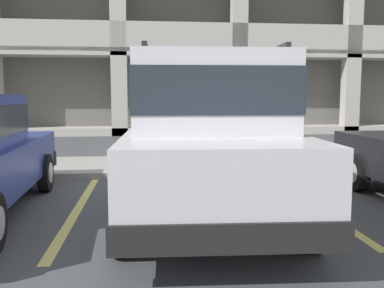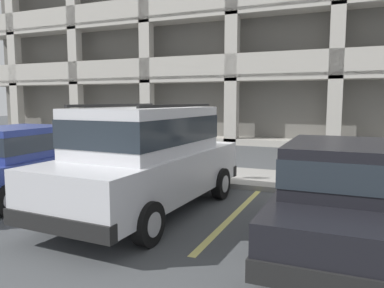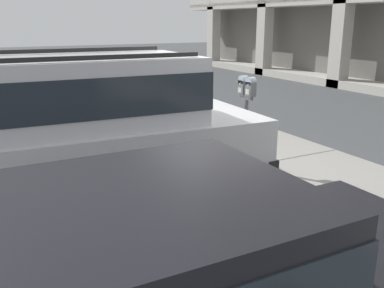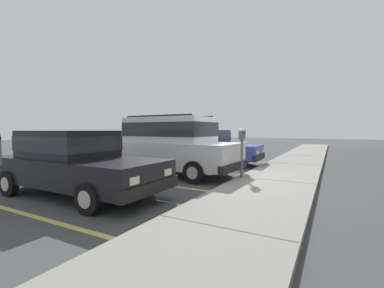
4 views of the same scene
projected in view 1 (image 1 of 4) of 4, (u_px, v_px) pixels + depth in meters
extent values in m
cube|color=#444749|center=(185.00, 183.00, 7.75)|extent=(80.00, 80.00, 0.10)
cube|color=gray|center=(179.00, 165.00, 9.03)|extent=(40.00, 2.20, 0.12)
cube|color=#606060|center=(179.00, 162.00, 9.02)|extent=(0.03, 2.16, 0.00)
cube|color=#606060|center=(360.00, 159.00, 9.44)|extent=(0.03, 2.16, 0.00)
cube|color=#DBD16B|center=(83.00, 201.00, 6.19)|extent=(0.12, 4.80, 0.01)
cube|color=#DBD16B|center=(298.00, 195.00, 6.54)|extent=(0.12, 4.80, 0.01)
cube|color=silver|center=(204.00, 157.00, 5.53)|extent=(2.05, 4.78, 0.80)
cube|color=silver|center=(204.00, 93.00, 5.39)|extent=(1.75, 2.98, 0.84)
cube|color=#232B33|center=(204.00, 92.00, 5.39)|extent=(1.77, 3.01, 0.46)
cube|color=black|center=(193.00, 154.00, 7.85)|extent=(1.88, 0.24, 0.24)
cube|color=black|center=(231.00, 237.00, 3.27)|extent=(1.88, 0.24, 0.24)
cube|color=silver|center=(223.00, 134.00, 7.90)|extent=(0.24, 0.04, 0.14)
cube|color=silver|center=(161.00, 135.00, 7.83)|extent=(0.24, 0.04, 0.14)
cylinder|color=black|center=(250.00, 168.00, 7.08)|extent=(0.23, 0.67, 0.66)
cylinder|color=#B2B2B7|center=(250.00, 168.00, 7.08)|extent=(0.24, 0.37, 0.36)
cylinder|color=black|center=(141.00, 169.00, 6.96)|extent=(0.23, 0.67, 0.66)
cylinder|color=#B2B2B7|center=(141.00, 169.00, 6.96)|extent=(0.24, 0.37, 0.36)
cylinder|color=black|center=(309.00, 218.00, 4.19)|extent=(0.23, 0.67, 0.66)
cylinder|color=#B2B2B7|center=(309.00, 218.00, 4.19)|extent=(0.24, 0.37, 0.36)
cylinder|color=black|center=(123.00, 221.00, 4.07)|extent=(0.23, 0.67, 0.66)
cylinder|color=#B2B2B7|center=(123.00, 221.00, 4.07)|extent=(0.24, 0.37, 0.36)
cube|color=black|center=(259.00, 57.00, 5.38)|extent=(0.17, 2.62, 0.05)
cube|color=black|center=(149.00, 56.00, 5.29)|extent=(0.17, 2.62, 0.05)
cube|color=black|center=(4.00, 159.00, 7.44)|extent=(1.74, 0.23, 0.24)
cube|color=silver|center=(36.00, 145.00, 7.53)|extent=(0.24, 0.04, 0.14)
cylinder|color=black|center=(45.00, 173.00, 6.79)|extent=(0.18, 0.61, 0.60)
cylinder|color=#B2B2B7|center=(45.00, 173.00, 6.79)|extent=(0.19, 0.34, 0.33)
cube|color=black|center=(380.00, 157.00, 7.69)|extent=(1.73, 0.16, 0.24)
cube|color=silver|center=(351.00, 144.00, 7.66)|extent=(0.24, 0.03, 0.14)
cylinder|color=black|center=(357.00, 172.00, 6.83)|extent=(0.16, 0.60, 0.60)
cylinder|color=#B2B2B7|center=(357.00, 172.00, 6.83)|extent=(0.18, 0.33, 0.33)
cylinder|color=#595B60|center=(185.00, 141.00, 8.02)|extent=(0.07, 0.07, 1.11)
cube|color=#595B60|center=(185.00, 110.00, 7.95)|extent=(0.28, 0.06, 0.06)
cube|color=#515459|center=(179.00, 102.00, 7.93)|extent=(0.15, 0.11, 0.22)
cylinder|color=#8C99A3|center=(179.00, 96.00, 7.92)|extent=(0.15, 0.11, 0.15)
cube|color=#B7B293|center=(179.00, 104.00, 7.87)|extent=(0.08, 0.01, 0.08)
cube|color=#515459|center=(190.00, 102.00, 7.95)|extent=(0.15, 0.11, 0.22)
cylinder|color=#8C99A3|center=(190.00, 96.00, 7.94)|extent=(0.15, 0.11, 0.15)
cube|color=#B7B293|center=(190.00, 104.00, 7.90)|extent=(0.08, 0.01, 0.08)
cube|color=#B7B2A8|center=(126.00, 124.00, 21.01)|extent=(32.00, 10.00, 0.30)
cube|color=#B7B2A8|center=(125.00, 62.00, 20.67)|extent=(32.00, 10.00, 0.30)
cube|color=#B7B2A8|center=(118.00, 36.00, 15.77)|extent=(32.00, 0.20, 1.10)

